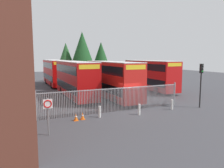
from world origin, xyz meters
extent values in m
plane|color=#3D3D42|center=(0.00, 8.00, 0.00)|extent=(100.00, 100.00, 0.00)
cylinder|color=gray|center=(-8.34, 0.00, 1.10)|extent=(0.06, 0.06, 2.20)
cylinder|color=gray|center=(-8.20, 0.00, 1.10)|extent=(0.06, 0.06, 2.20)
cylinder|color=gray|center=(-8.06, 0.00, 1.10)|extent=(0.06, 0.06, 2.20)
cylinder|color=gray|center=(-7.92, 0.00, 1.10)|extent=(0.06, 0.06, 2.20)
cylinder|color=gray|center=(-7.78, 0.00, 1.10)|extent=(0.06, 0.06, 2.20)
cylinder|color=gray|center=(-7.64, 0.00, 1.10)|extent=(0.06, 0.06, 2.20)
cylinder|color=gray|center=(-7.50, 0.00, 1.10)|extent=(0.06, 0.06, 2.20)
cylinder|color=gray|center=(-7.36, 0.00, 1.10)|extent=(0.06, 0.06, 2.20)
cylinder|color=gray|center=(-7.22, 0.00, 1.10)|extent=(0.06, 0.06, 2.20)
cylinder|color=gray|center=(-7.08, 0.00, 1.10)|extent=(0.06, 0.06, 2.20)
cylinder|color=gray|center=(-6.93, 0.00, 1.10)|extent=(0.06, 0.06, 2.20)
cylinder|color=gray|center=(-6.79, 0.00, 1.10)|extent=(0.06, 0.06, 2.20)
cylinder|color=gray|center=(-6.65, 0.00, 1.10)|extent=(0.06, 0.06, 2.20)
cylinder|color=gray|center=(-6.51, 0.00, 1.10)|extent=(0.06, 0.06, 2.20)
cylinder|color=gray|center=(-6.37, 0.00, 1.10)|extent=(0.06, 0.06, 2.20)
cylinder|color=gray|center=(-6.23, 0.00, 1.10)|extent=(0.06, 0.06, 2.20)
cylinder|color=gray|center=(-6.09, 0.00, 1.10)|extent=(0.06, 0.06, 2.20)
cylinder|color=gray|center=(-5.95, 0.00, 1.10)|extent=(0.06, 0.06, 2.20)
cylinder|color=gray|center=(-5.81, 0.00, 1.10)|extent=(0.06, 0.06, 2.20)
cylinder|color=gray|center=(-5.67, 0.00, 1.10)|extent=(0.06, 0.06, 2.20)
cylinder|color=gray|center=(-5.53, 0.00, 1.10)|extent=(0.06, 0.06, 2.20)
cylinder|color=gray|center=(-5.39, 0.00, 1.10)|extent=(0.06, 0.06, 2.20)
cylinder|color=gray|center=(-5.25, 0.00, 1.10)|extent=(0.06, 0.06, 2.20)
cylinder|color=gray|center=(-5.11, 0.00, 1.10)|extent=(0.06, 0.06, 2.20)
cylinder|color=gray|center=(-4.97, 0.00, 1.10)|extent=(0.06, 0.06, 2.20)
cylinder|color=gray|center=(-4.83, 0.00, 1.10)|extent=(0.06, 0.06, 2.20)
cylinder|color=gray|center=(-4.69, 0.00, 1.10)|extent=(0.06, 0.06, 2.20)
cylinder|color=gray|center=(-4.54, 0.00, 1.10)|extent=(0.06, 0.06, 2.20)
cylinder|color=gray|center=(-4.40, 0.00, 1.10)|extent=(0.06, 0.06, 2.20)
cylinder|color=gray|center=(-4.26, 0.00, 1.10)|extent=(0.06, 0.06, 2.20)
cylinder|color=gray|center=(-4.12, 0.00, 1.10)|extent=(0.06, 0.06, 2.20)
cylinder|color=gray|center=(-3.98, 0.00, 1.10)|extent=(0.06, 0.06, 2.20)
cylinder|color=gray|center=(-3.84, 0.00, 1.10)|extent=(0.06, 0.06, 2.20)
cylinder|color=gray|center=(-3.70, 0.00, 1.10)|extent=(0.06, 0.06, 2.20)
cylinder|color=gray|center=(-3.56, 0.00, 1.10)|extent=(0.06, 0.06, 2.20)
cylinder|color=gray|center=(-3.42, 0.00, 1.10)|extent=(0.06, 0.06, 2.20)
cylinder|color=gray|center=(-3.28, 0.00, 1.10)|extent=(0.06, 0.06, 2.20)
cylinder|color=gray|center=(-3.14, 0.00, 1.10)|extent=(0.06, 0.06, 2.20)
cylinder|color=gray|center=(-3.00, 0.00, 1.10)|extent=(0.06, 0.06, 2.20)
cylinder|color=gray|center=(-2.86, 0.00, 1.10)|extent=(0.06, 0.06, 2.20)
cylinder|color=gray|center=(-2.72, 0.00, 1.10)|extent=(0.06, 0.06, 2.20)
cylinder|color=gray|center=(-2.58, 0.00, 1.10)|extent=(0.06, 0.06, 2.20)
cylinder|color=gray|center=(-2.44, 0.00, 1.10)|extent=(0.06, 0.06, 2.20)
cylinder|color=gray|center=(-2.29, 0.00, 1.10)|extent=(0.06, 0.06, 2.20)
cylinder|color=gray|center=(-2.15, 0.00, 1.10)|extent=(0.06, 0.06, 2.20)
cylinder|color=gray|center=(-2.01, 0.00, 1.10)|extent=(0.06, 0.06, 2.20)
cylinder|color=gray|center=(-1.87, 0.00, 1.10)|extent=(0.06, 0.06, 2.20)
cylinder|color=gray|center=(-1.73, 0.00, 1.10)|extent=(0.06, 0.06, 2.20)
cylinder|color=gray|center=(-1.59, 0.00, 1.10)|extent=(0.06, 0.06, 2.20)
cylinder|color=gray|center=(-1.45, 0.00, 1.10)|extent=(0.06, 0.06, 2.20)
cylinder|color=gray|center=(-1.31, 0.00, 1.10)|extent=(0.06, 0.06, 2.20)
cylinder|color=gray|center=(-1.17, 0.00, 1.10)|extent=(0.06, 0.06, 2.20)
cylinder|color=gray|center=(-1.03, 0.00, 1.10)|extent=(0.06, 0.06, 2.20)
cylinder|color=gray|center=(-0.89, 0.00, 1.10)|extent=(0.06, 0.06, 2.20)
cylinder|color=gray|center=(-0.75, 0.00, 1.10)|extent=(0.06, 0.06, 2.20)
cylinder|color=gray|center=(-0.61, 0.00, 1.10)|extent=(0.06, 0.06, 2.20)
cylinder|color=gray|center=(-0.47, 0.00, 1.10)|extent=(0.06, 0.06, 2.20)
cylinder|color=gray|center=(-0.33, 0.00, 1.10)|extent=(0.06, 0.06, 2.20)
cylinder|color=gray|center=(-0.19, 0.00, 1.10)|extent=(0.06, 0.06, 2.20)
cylinder|color=gray|center=(-0.05, 0.00, 1.10)|extent=(0.06, 0.06, 2.20)
cylinder|color=gray|center=(0.10, 0.00, 1.10)|extent=(0.06, 0.06, 2.20)
cylinder|color=gray|center=(0.24, 0.00, 1.10)|extent=(0.06, 0.06, 2.20)
cylinder|color=gray|center=(0.38, 0.00, 1.10)|extent=(0.06, 0.06, 2.20)
cylinder|color=gray|center=(0.52, 0.00, 1.10)|extent=(0.06, 0.06, 2.20)
cylinder|color=gray|center=(0.66, 0.00, 1.10)|extent=(0.06, 0.06, 2.20)
cylinder|color=gray|center=(0.80, 0.00, 1.10)|extent=(0.06, 0.06, 2.20)
cylinder|color=gray|center=(0.94, 0.00, 1.10)|extent=(0.06, 0.06, 2.20)
cylinder|color=gray|center=(1.08, 0.00, 1.10)|extent=(0.06, 0.06, 2.20)
cylinder|color=gray|center=(1.22, 0.00, 1.10)|extent=(0.06, 0.06, 2.20)
cylinder|color=gray|center=(1.36, 0.00, 1.10)|extent=(0.06, 0.06, 2.20)
cylinder|color=gray|center=(1.50, 0.00, 1.10)|extent=(0.06, 0.06, 2.20)
cylinder|color=gray|center=(1.64, 0.00, 1.10)|extent=(0.06, 0.06, 2.20)
cylinder|color=gray|center=(1.78, 0.00, 1.10)|extent=(0.06, 0.06, 2.20)
cylinder|color=gray|center=(1.92, 0.00, 1.10)|extent=(0.06, 0.06, 2.20)
cylinder|color=gray|center=(2.06, 0.00, 1.10)|extent=(0.06, 0.06, 2.20)
cylinder|color=gray|center=(2.20, 0.00, 1.10)|extent=(0.06, 0.06, 2.20)
cylinder|color=gray|center=(2.35, 0.00, 1.10)|extent=(0.06, 0.06, 2.20)
cylinder|color=gray|center=(2.49, 0.00, 1.10)|extent=(0.06, 0.06, 2.20)
cylinder|color=gray|center=(2.63, 0.00, 1.10)|extent=(0.06, 0.06, 2.20)
cylinder|color=gray|center=(2.77, 0.00, 1.10)|extent=(0.06, 0.06, 2.20)
cylinder|color=gray|center=(2.91, 0.00, 1.10)|extent=(0.06, 0.06, 2.20)
cylinder|color=gray|center=(3.05, 0.00, 1.10)|extent=(0.06, 0.06, 2.20)
cylinder|color=gray|center=(3.19, 0.00, 1.10)|extent=(0.06, 0.06, 2.20)
cylinder|color=gray|center=(3.33, 0.00, 1.10)|extent=(0.06, 0.06, 2.20)
cylinder|color=gray|center=(3.47, 0.00, 1.10)|extent=(0.06, 0.06, 2.20)
cylinder|color=gray|center=(3.61, 0.00, 1.10)|extent=(0.06, 0.06, 2.20)
cylinder|color=gray|center=(3.75, 0.00, 1.10)|extent=(0.06, 0.06, 2.20)
cylinder|color=gray|center=(3.89, 0.00, 1.10)|extent=(0.06, 0.06, 2.20)
cylinder|color=gray|center=(4.03, 0.00, 1.10)|extent=(0.06, 0.06, 2.20)
cylinder|color=gray|center=(4.17, 0.00, 1.10)|extent=(0.06, 0.06, 2.20)
cylinder|color=gray|center=(4.31, 0.00, 1.10)|extent=(0.06, 0.06, 2.20)
cylinder|color=gray|center=(4.45, 0.00, 1.10)|extent=(0.06, 0.06, 2.20)
cylinder|color=gray|center=(4.59, 0.00, 1.10)|extent=(0.06, 0.06, 2.20)
cylinder|color=gray|center=(4.74, 0.00, 1.10)|extent=(0.06, 0.06, 2.20)
cylinder|color=gray|center=(4.88, 0.00, 1.10)|extent=(0.06, 0.06, 2.20)
cylinder|color=gray|center=(5.02, 0.00, 1.10)|extent=(0.06, 0.06, 2.20)
cylinder|color=gray|center=(5.16, 0.00, 1.10)|extent=(0.06, 0.06, 2.20)
cylinder|color=gray|center=(5.30, 0.00, 1.10)|extent=(0.06, 0.06, 2.20)
cylinder|color=gray|center=(-1.52, 0.00, 2.12)|extent=(13.64, 0.07, 0.07)
cylinder|color=gray|center=(-8.34, 0.00, 1.18)|extent=(0.14, 0.14, 2.35)
cylinder|color=gray|center=(5.30, 0.00, 1.18)|extent=(0.14, 0.14, 2.35)
cube|color=red|center=(0.71, 5.53, 2.35)|extent=(2.50, 10.80, 4.00)
cube|color=black|center=(0.71, 5.53, 1.55)|extent=(2.54, 10.37, 0.90)
cube|color=black|center=(0.71, 5.53, 3.55)|extent=(2.54, 10.37, 0.90)
cube|color=yellow|center=(0.71, 0.18, 4.00)|extent=(2.12, 0.12, 0.44)
cube|color=silver|center=(0.71, 5.53, 4.38)|extent=(2.50, 10.80, 0.08)
cylinder|color=black|center=(-0.39, 2.18, 0.52)|extent=(0.30, 1.04, 1.04)
cylinder|color=black|center=(1.81, 2.18, 0.52)|extent=(0.30, 1.04, 1.04)
cylinder|color=black|center=(-0.39, 8.50, 0.52)|extent=(0.30, 1.04, 1.04)
cylinder|color=black|center=(1.81, 8.50, 0.52)|extent=(0.30, 1.04, 1.04)
cube|color=#B70C0C|center=(-3.01, 8.06, 2.35)|extent=(2.50, 10.80, 4.00)
cube|color=black|center=(-3.01, 8.06, 1.55)|extent=(2.54, 10.37, 0.90)
cube|color=black|center=(-3.01, 8.06, 3.55)|extent=(2.54, 10.37, 0.90)
cube|color=yellow|center=(-3.01, 2.71, 4.00)|extent=(2.13, 0.12, 0.44)
cube|color=silver|center=(-3.01, 8.06, 4.38)|extent=(2.50, 10.80, 0.08)
cylinder|color=black|center=(-4.11, 4.72, 0.52)|extent=(0.30, 1.04, 1.04)
cylinder|color=black|center=(-1.91, 4.72, 0.52)|extent=(0.30, 1.04, 1.04)
cylinder|color=black|center=(-4.11, 11.03, 0.52)|extent=(0.30, 1.04, 1.04)
cylinder|color=black|center=(-1.91, 11.03, 0.52)|extent=(0.30, 1.04, 1.04)
cube|color=red|center=(8.49, 9.22, 2.35)|extent=(2.50, 10.80, 4.00)
cube|color=black|center=(8.49, 9.22, 1.55)|extent=(2.54, 10.37, 0.90)
cube|color=black|center=(8.49, 9.22, 3.55)|extent=(2.54, 10.37, 0.90)
cube|color=yellow|center=(8.49, 3.87, 4.00)|extent=(2.12, 0.12, 0.44)
cube|color=silver|center=(8.49, 9.22, 4.38)|extent=(2.50, 10.80, 0.08)
cylinder|color=black|center=(7.39, 5.87, 0.52)|extent=(0.30, 1.04, 1.04)
cylinder|color=black|center=(9.59, 5.87, 0.52)|extent=(0.30, 1.04, 1.04)
cylinder|color=black|center=(7.39, 12.19, 0.52)|extent=(0.30, 1.04, 1.04)
cylinder|color=black|center=(9.59, 12.19, 0.52)|extent=(0.30, 1.04, 1.04)
cube|color=#B70C0C|center=(-3.30, 20.52, 2.35)|extent=(2.50, 10.80, 4.00)
cube|color=black|center=(-3.30, 20.52, 1.55)|extent=(2.54, 10.37, 0.90)
cube|color=black|center=(-3.30, 20.52, 3.55)|extent=(2.54, 10.37, 0.90)
cube|color=yellow|center=(-3.30, 15.17, 4.00)|extent=(2.12, 0.12, 0.44)
cube|color=silver|center=(-3.30, 20.52, 4.38)|extent=(2.50, 10.80, 0.08)
cylinder|color=black|center=(-4.40, 17.18, 0.52)|extent=(0.30, 1.04, 1.04)
cylinder|color=black|center=(-2.20, 17.18, 0.52)|extent=(0.30, 1.04, 1.04)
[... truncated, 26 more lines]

